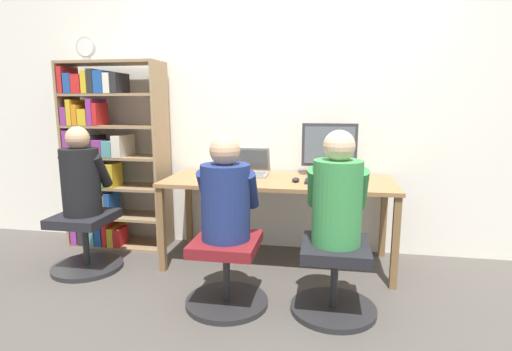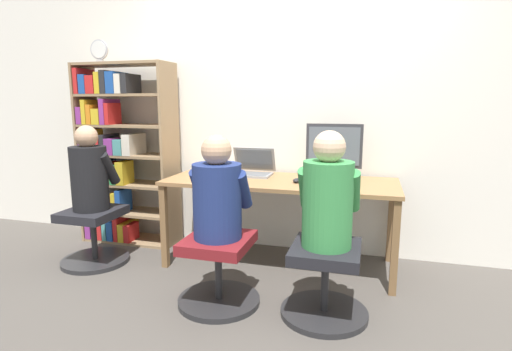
% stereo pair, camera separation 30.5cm
% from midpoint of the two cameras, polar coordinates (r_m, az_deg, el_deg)
% --- Properties ---
extents(ground_plane, '(14.00, 14.00, 0.00)m').
position_cam_midpoint_polar(ground_plane, '(3.09, -0.69, -14.89)').
color(ground_plane, '#4C4742').
extents(wall_back, '(10.00, 0.05, 2.60)m').
position_cam_midpoint_polar(wall_back, '(3.57, 1.65, 10.02)').
color(wall_back, white).
rests_on(wall_back, ground_plane).
extents(desk, '(1.84, 0.71, 0.71)m').
position_cam_midpoint_polar(desk, '(3.22, 0.48, -1.77)').
color(desk, olive).
rests_on(desk, ground_plane).
extents(desktop_monitor, '(0.45, 0.21, 0.44)m').
position_cam_midpoint_polar(desktop_monitor, '(3.34, 7.86, 3.58)').
color(desktop_monitor, '#333338').
rests_on(desktop_monitor, desk).
extents(laptop, '(0.37, 0.31, 0.23)m').
position_cam_midpoint_polar(laptop, '(3.41, -3.87, 0.86)').
color(laptop, gray).
rests_on(laptop, desk).
extents(keyboard, '(0.39, 0.16, 0.03)m').
position_cam_midpoint_polar(keyboard, '(3.08, 7.79, -0.91)').
color(keyboard, '#232326').
rests_on(keyboard, desk).
extents(computer_mouse_by_keyboard, '(0.06, 0.09, 0.03)m').
position_cam_midpoint_polar(computer_mouse_by_keyboard, '(3.11, 2.92, -0.63)').
color(computer_mouse_by_keyboard, black).
rests_on(computer_mouse_by_keyboard, desk).
extents(office_chair_left, '(0.55, 0.55, 0.46)m').
position_cam_midpoint_polar(office_chair_left, '(2.62, 7.78, -14.14)').
color(office_chair_left, '#262628').
rests_on(office_chair_left, ground_plane).
extents(office_chair_right, '(0.55, 0.55, 0.46)m').
position_cam_midpoint_polar(office_chair_right, '(2.70, -7.56, -13.36)').
color(office_chair_right, '#262628').
rests_on(office_chair_right, ground_plane).
extents(person_at_monitor, '(0.37, 0.34, 0.70)m').
position_cam_midpoint_polar(person_at_monitor, '(2.45, 8.09, -2.80)').
color(person_at_monitor, '#388C47').
rests_on(person_at_monitor, office_chair_left).
extents(person_at_laptop, '(0.38, 0.33, 0.67)m').
position_cam_midpoint_polar(person_at_laptop, '(2.54, -7.80, -2.82)').
color(person_at_laptop, navy).
rests_on(person_at_laptop, office_chair_right).
extents(bookshelf, '(0.91, 0.34, 1.68)m').
position_cam_midpoint_polar(bookshelf, '(3.93, -23.04, 2.34)').
color(bookshelf, '#997A56').
rests_on(bookshelf, ground_plane).
extents(desk_clock, '(0.17, 0.03, 0.19)m').
position_cam_midpoint_polar(desk_clock, '(3.88, -25.35, 16.16)').
color(desk_clock, '#B2B2B7').
rests_on(desk_clock, bookshelf).
extents(office_chair_side, '(0.55, 0.55, 0.46)m').
position_cam_midpoint_polar(office_chair_side, '(3.55, -25.49, -8.42)').
color(office_chair_side, '#262628').
rests_on(office_chair_side, ground_plane).
extents(person_near_shelf, '(0.35, 0.33, 0.69)m').
position_cam_midpoint_polar(person_near_shelf, '(3.43, -26.11, -0.13)').
color(person_near_shelf, black).
rests_on(person_near_shelf, office_chair_side).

